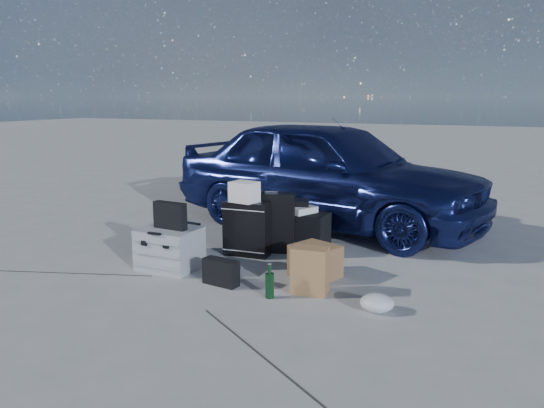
# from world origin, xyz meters

# --- Properties ---
(ground) EXTENTS (60.00, 60.00, 0.00)m
(ground) POSITION_xyz_m (0.00, 0.00, 0.00)
(ground) COLOR #B1B1AC
(ground) RESTS_ON ground
(car) EXTENTS (4.43, 2.50, 1.42)m
(car) POSITION_xyz_m (0.23, 2.42, 0.71)
(car) COLOR navy
(car) RESTS_ON ground
(pelican_case) EXTENTS (0.57, 0.47, 0.41)m
(pelican_case) POSITION_xyz_m (-0.64, 0.06, 0.20)
(pelican_case) COLOR #A8AAAE
(pelican_case) RESTS_ON ground
(laptop_bag) EXTENTS (0.36, 0.12, 0.27)m
(laptop_bag) POSITION_xyz_m (-0.62, 0.06, 0.54)
(laptop_bag) COLOR black
(laptop_bag) RESTS_ON pelican_case
(briefcase) EXTENTS (0.47, 0.15, 0.36)m
(briefcase) POSITION_xyz_m (-0.82, 0.54, 0.18)
(briefcase) COLOR black
(briefcase) RESTS_ON ground
(suitcase_left) EXTENTS (0.54, 0.33, 0.66)m
(suitcase_left) POSITION_xyz_m (0.05, 1.00, 0.33)
(suitcase_left) COLOR black
(suitcase_left) RESTS_ON ground
(suitcase_right) EXTENTS (0.50, 0.21, 0.59)m
(suitcase_right) POSITION_xyz_m (-0.13, 0.75, 0.29)
(suitcase_right) COLOR black
(suitcase_right) RESTS_ON ground
(white_carton) EXTENTS (0.31, 0.27, 0.22)m
(white_carton) POSITION_xyz_m (-0.15, 0.74, 0.70)
(white_carton) COLOR white
(white_carton) RESTS_ON suitcase_right
(duffel_bag) EXTENTS (0.81, 0.38, 0.40)m
(duffel_bag) POSITION_xyz_m (0.18, 1.34, 0.20)
(duffel_bag) COLOR black
(duffel_bag) RESTS_ON ground
(flat_box_white) EXTENTS (0.51, 0.46, 0.07)m
(flat_box_white) POSITION_xyz_m (0.20, 1.34, 0.43)
(flat_box_white) COLOR white
(flat_box_white) RESTS_ON duffel_bag
(flat_box_black) EXTENTS (0.36, 0.31, 0.07)m
(flat_box_black) POSITION_xyz_m (0.20, 1.34, 0.50)
(flat_box_black) COLOR black
(flat_box_black) RESTS_ON flat_box_white
(kraft_bag) EXTENTS (0.32, 0.21, 0.41)m
(kraft_bag) POSITION_xyz_m (0.87, -0.04, 0.21)
(kraft_bag) COLOR #9B6643
(kraft_bag) RESTS_ON ground
(cardboard_box) EXTENTS (0.51, 0.48, 0.30)m
(cardboard_box) POSITION_xyz_m (0.77, 0.40, 0.15)
(cardboard_box) COLOR brown
(cardboard_box) RESTS_ON ground
(plastic_bag) EXTENTS (0.32, 0.29, 0.15)m
(plastic_bag) POSITION_xyz_m (1.50, -0.21, 0.07)
(plastic_bag) COLOR silver
(plastic_bag) RESTS_ON ground
(messenger_bag) EXTENTS (0.36, 0.18, 0.24)m
(messenger_bag) POSITION_xyz_m (0.06, -0.16, 0.12)
(messenger_bag) COLOR black
(messenger_bag) RESTS_ON ground
(green_bottle) EXTENTS (0.09, 0.09, 0.30)m
(green_bottle) POSITION_xyz_m (0.60, -0.28, 0.15)
(green_bottle) COLOR black
(green_bottle) RESTS_ON ground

